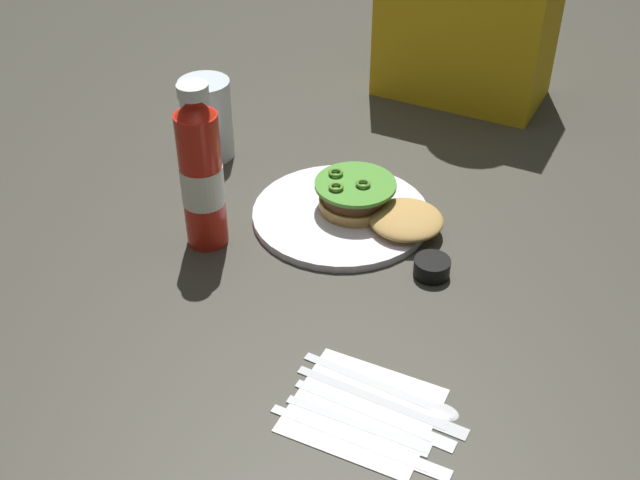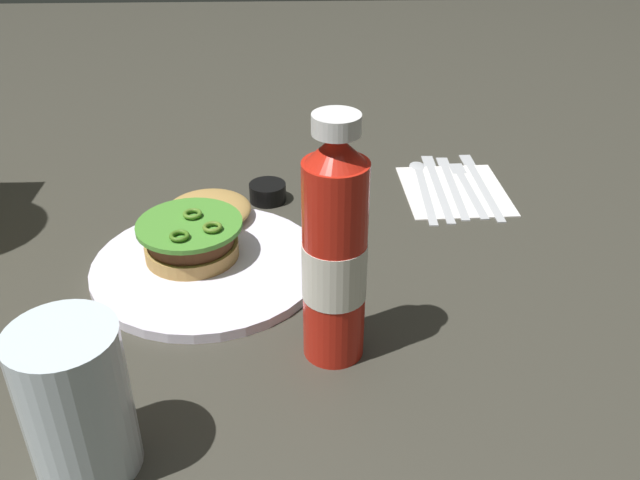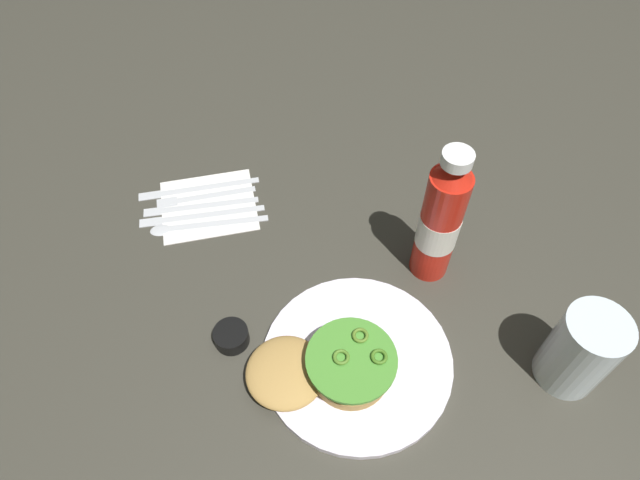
# 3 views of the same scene
# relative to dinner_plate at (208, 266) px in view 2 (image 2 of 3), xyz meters

# --- Properties ---
(ground_plane) EXTENTS (3.00, 3.00, 0.00)m
(ground_plane) POSITION_rel_dinner_plate_xyz_m (-0.06, -0.07, -0.01)
(ground_plane) COLOR #38362D
(dinner_plate) EXTENTS (0.27, 0.27, 0.01)m
(dinner_plate) POSITION_rel_dinner_plate_xyz_m (0.00, 0.00, 0.00)
(dinner_plate) COLOR white
(dinner_plate) RESTS_ON ground_plane
(burger_sandwich) EXTENTS (0.21, 0.13, 0.05)m
(burger_sandwich) POSITION_rel_dinner_plate_xyz_m (0.05, 0.01, 0.03)
(burger_sandwich) COLOR #B28847
(burger_sandwich) RESTS_ON dinner_plate
(ketchup_bottle) EXTENTS (0.06, 0.06, 0.25)m
(ketchup_bottle) POSITION_rel_dinner_plate_xyz_m (-0.15, -0.14, 0.11)
(ketchup_bottle) COLOR red
(ketchup_bottle) RESTS_ON ground_plane
(water_glass) EXTENTS (0.09, 0.09, 0.14)m
(water_glass) POSITION_rel_dinner_plate_xyz_m (-0.29, 0.07, 0.06)
(water_glass) COLOR silver
(water_glass) RESTS_ON ground_plane
(condiment_cup) EXTENTS (0.05, 0.05, 0.03)m
(condiment_cup) POSITION_rel_dinner_plate_xyz_m (0.18, -0.06, 0.01)
(condiment_cup) COLOR black
(condiment_cup) RESTS_ON ground_plane
(napkin) EXTENTS (0.17, 0.15, 0.00)m
(napkin) POSITION_rel_dinner_plate_xyz_m (0.19, -0.34, -0.00)
(napkin) COLOR white
(napkin) RESTS_ON ground_plane
(steak_knife) EXTENTS (0.22, 0.02, 0.00)m
(steak_knife) POSITION_rel_dinner_plate_xyz_m (0.22, -0.38, -0.00)
(steak_knife) COLOR silver
(steak_knife) RESTS_ON napkin
(fork_utensil) EXTENTS (0.18, 0.02, 0.00)m
(fork_utensil) POSITION_rel_dinner_plate_xyz_m (0.21, -0.36, -0.00)
(fork_utensil) COLOR silver
(fork_utensil) RESTS_ON napkin
(table_knife) EXTENTS (0.20, 0.02, 0.00)m
(table_knife) POSITION_rel_dinner_plate_xyz_m (0.22, -0.34, -0.00)
(table_knife) COLOR silver
(table_knife) RESTS_ON napkin
(butter_knife) EXTENTS (0.22, 0.02, 0.00)m
(butter_knife) POSITION_rel_dinner_plate_xyz_m (0.22, -0.32, -0.00)
(butter_knife) COLOR silver
(butter_knife) RESTS_ON napkin
(spoon_utensil) EXTENTS (0.20, 0.03, 0.00)m
(spoon_utensil) POSITION_rel_dinner_plate_xyz_m (0.22, -0.30, -0.00)
(spoon_utensil) COLOR silver
(spoon_utensil) RESTS_ON napkin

